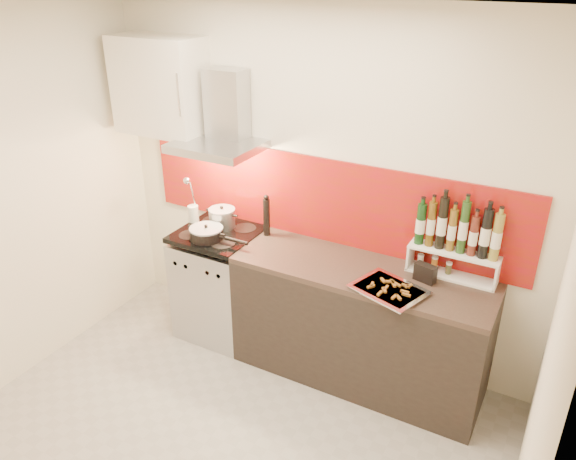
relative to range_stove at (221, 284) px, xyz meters
The scene contains 16 objects.
floor 1.37m from the range_stove, 57.42° to the right, with size 3.40×3.40×0.00m, color #9E9991.
ceiling 2.52m from the range_stove, 57.42° to the right, with size 3.40×2.80×0.02m, color white.
back_wall 1.15m from the range_stove, 23.53° to the left, with size 3.40×0.02×2.60m, color silver.
right_wall 2.77m from the range_stove, 24.53° to the right, with size 0.02×2.80×2.60m, color silver.
backsplash 1.12m from the range_stove, 21.33° to the left, with size 3.00×0.02×0.64m, color #912407.
range_stove is the anchor object (origin of this frame).
counter 1.20m from the range_stove, ahead, with size 1.80×0.60×0.90m.
range_hood 1.31m from the range_stove, 90.00° to the left, with size 0.62×0.50×0.61m.
upper_cabinet 1.61m from the range_stove, 166.72° to the left, with size 0.70×0.35×0.72m, color white.
stock_pot 0.55m from the range_stove, 99.95° to the left, with size 0.21×0.21×0.18m.
saute_pan 0.53m from the range_stove, 88.06° to the right, with size 0.49×0.25×0.12m.
utensil_jar 0.65m from the range_stove, 167.97° to the left, with size 0.09×0.13×0.41m.
pepper_mill 0.73m from the range_stove, 23.94° to the left, with size 0.05×0.05×0.33m.
step_shelf 1.91m from the range_stove, ahead, with size 0.59×0.16×0.55m.
caddy_box 1.69m from the range_stove, ahead, with size 0.14×0.06×0.12m, color black.
baking_tray 1.54m from the range_stove, ahead, with size 0.52×0.45×0.03m.
Camera 1 is at (1.65, -2.06, 2.82)m, focal length 35.00 mm.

